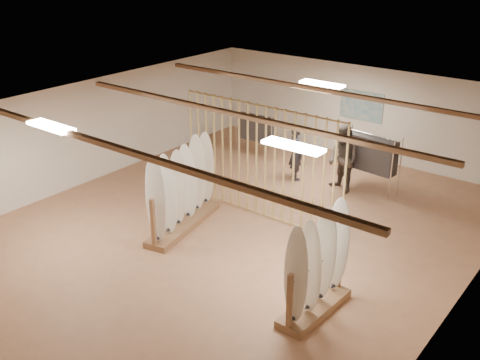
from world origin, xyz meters
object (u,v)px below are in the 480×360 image
Objects in this scene: clothing_rack_a at (257,128)px; shopper_a at (296,149)px; rack_right at (316,280)px; rack_left at (183,199)px; shopper_b at (343,155)px; clothing_rack_b at (371,154)px.

shopper_a is at bearing -26.23° from clothing_rack_a.
rack_right is 6.17m from shopper_a.
shopper_b is (1.93, 4.07, 0.33)m from rack_left.
rack_right is 1.13× the size of shopper_a.
clothing_rack_a is 3.49m from shopper_b.
clothing_rack_b reaches higher than clothing_rack_a.
shopper_a is (-1.98, -0.49, -0.18)m from clothing_rack_b.
rack_left is 5.17m from clothing_rack_b.
clothing_rack_a is at bearing -169.56° from shopper_b.
clothing_rack_b is (-1.62, 5.49, 0.39)m from rack_right.
clothing_rack_b is at bearing 109.06° from rack_right.
clothing_rack_b is 2.05m from shopper_a.
rack_right is at bearing 159.89° from shopper_a.
clothing_rack_b is at bearing -8.10° from clothing_rack_a.
rack_left is 4.07m from shopper_a.
shopper_b reaches higher than rack_right.
shopper_b reaches higher than clothing_rack_a.
shopper_b is (1.43, 0.03, 0.16)m from shopper_a.
shopper_b is (3.39, -0.81, 0.15)m from clothing_rack_a.
shopper_b is at bearing 52.78° from rack_left.
shopper_a reaches higher than clothing_rack_a.
rack_left reaches higher than clothing_rack_b.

